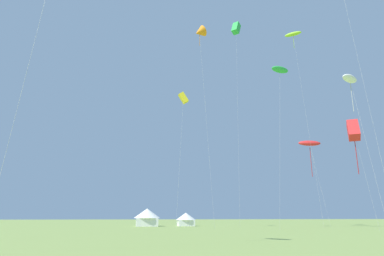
{
  "coord_description": "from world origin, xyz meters",
  "views": [
    {
      "loc": [
        -6.18,
        -2.79,
        1.73
      ],
      "look_at": [
        0.0,
        32.0,
        11.01
      ],
      "focal_mm": 31.52,
      "sensor_mm": 36.0,
      "label": 1
    }
  ],
  "objects": [
    {
      "name": "festival_tent_right",
      "position": [
        -3.2,
        60.23,
        1.71
      ],
      "size": [
        4.76,
        4.76,
        3.09
      ],
      "color": "white",
      "rests_on": "ground"
    },
    {
      "name": "kite_red_parafoil",
      "position": [
        25.13,
        52.07,
        14.48
      ],
      "size": [
        4.24,
        3.03,
        15.21
      ],
      "color": "red",
      "rests_on": "ground"
    },
    {
      "name": "kite_green_box",
      "position": [
        12.51,
        53.27,
        37.14
      ],
      "size": [
        2.26,
        2.38,
        38.51
      ],
      "color": "green",
      "rests_on": "ground"
    },
    {
      "name": "kite_yellow_box",
      "position": [
        2.27,
        53.63,
        22.25
      ],
      "size": [
        2.3,
        2.84,
        23.35
      ],
      "color": "yellow",
      "rests_on": "ground"
    },
    {
      "name": "kite_lime_parafoil",
      "position": [
        21.84,
        48.57,
        34.1
      ],
      "size": [
        3.48,
        2.84,
        34.62
      ],
      "color": "#99DB2D",
      "rests_on": "ground"
    },
    {
      "name": "kite_white_parafoil",
      "position": [
        17.55,
        28.88,
        16.74
      ],
      "size": [
        2.97,
        2.68,
        17.26
      ],
      "color": "white",
      "rests_on": "ground"
    },
    {
      "name": "kite_red_box",
      "position": [
        22.95,
        36.68,
        12.95
      ],
      "size": [
        2.82,
        2.98,
        14.54
      ],
      "color": "red",
      "rests_on": "ground"
    },
    {
      "name": "festival_tent_center",
      "position": [
        3.88,
        60.23,
        1.32
      ],
      "size": [
        3.66,
        3.66,
        2.38
      ],
      "color": "white",
      "rests_on": "ground"
    },
    {
      "name": "kite_green_parafoil",
      "position": [
        16.78,
        44.52,
        24.83
      ],
      "size": [
        4.18,
        2.5,
        25.49
      ],
      "color": "green",
      "rests_on": "ground"
    },
    {
      "name": "kite_orange_delta",
      "position": [
        3.57,
        45.08,
        30.61
      ],
      "size": [
        2.85,
        2.69,
        31.8
      ],
      "color": "orange",
      "rests_on": "ground"
    }
  ]
}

